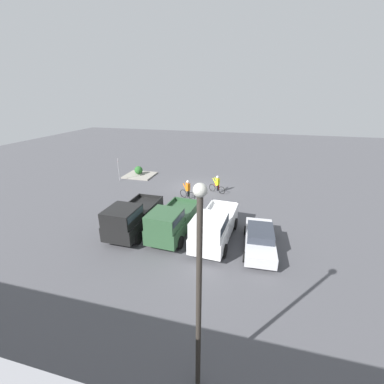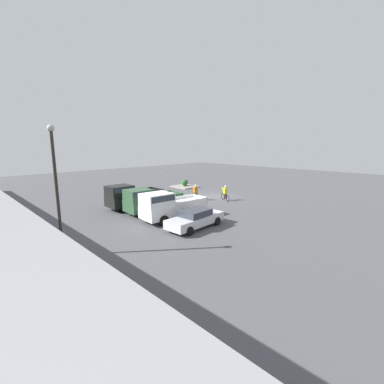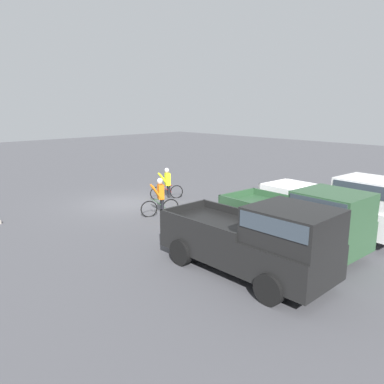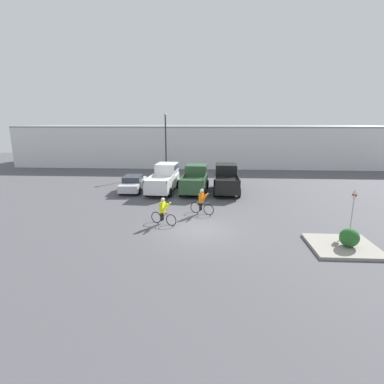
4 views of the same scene
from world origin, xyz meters
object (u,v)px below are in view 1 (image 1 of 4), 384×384
pickup_truck_0 (214,227)px  lamppost (199,283)px  pickup_truck_1 (172,221)px  pickup_truck_2 (131,217)px  cyclist_0 (188,190)px  sedan_0 (260,239)px  shrub (139,170)px  cyclist_1 (217,184)px  fire_lane_sign (118,167)px

pickup_truck_0 → lamppost: bearing=97.1°
pickup_truck_1 → pickup_truck_2: bearing=4.3°
pickup_truck_1 → lamppost: (-3.85, 8.55, 2.93)m
pickup_truck_1 → cyclist_0: (0.78, -6.63, -0.28)m
pickup_truck_0 → pickup_truck_1: size_ratio=1.09×
sedan_0 → shrub: sedan_0 is taller
pickup_truck_0 → cyclist_1: 9.06m
pickup_truck_2 → cyclist_0: (-1.99, -6.83, -0.30)m
cyclist_1 → sedan_0: bearing=115.0°
cyclist_1 → lamppost: (-2.33, 17.43, 3.26)m
fire_lane_sign → lamppost: bearing=126.0°
sedan_0 → lamppost: (1.78, 8.61, 3.41)m
pickup_truck_1 → lamppost: 9.83m
pickup_truck_0 → shrub: bearing=-47.6°
pickup_truck_0 → shrub: 16.35m
pickup_truck_1 → pickup_truck_2: size_ratio=0.97×
lamppost → shrub: size_ratio=7.50×
pickup_truck_2 → shrub: pickup_truck_2 is taller
lamppost → sedan_0: bearing=-101.7°
pickup_truck_1 → shrub: bearing=-55.6°
pickup_truck_1 → shrub: (8.22, -11.99, -0.54)m
sedan_0 → lamppost: lamppost is taller
pickup_truck_1 → fire_lane_sign: fire_lane_sign is taller
fire_lane_sign → pickup_truck_0: bearing=141.4°
sedan_0 → fire_lane_sign: 17.79m
pickup_truck_0 → lamppost: lamppost is taller
fire_lane_sign → cyclist_1: bearing=176.2°
cyclist_0 → sedan_0: bearing=134.3°
cyclist_1 → shrub: size_ratio=1.82×
sedan_0 → shrub: bearing=-40.8°
cyclist_0 → shrub: 9.17m
sedan_0 → shrub: 18.29m
cyclist_1 → fire_lane_sign: bearing=-3.8°
sedan_0 → cyclist_0: size_ratio=2.74×
cyclist_1 → cyclist_0: bearing=44.4°
pickup_truck_2 → cyclist_1: bearing=-115.3°
pickup_truck_0 → pickup_truck_1: bearing=-1.8°
pickup_truck_0 → cyclist_0: (3.58, -6.71, -0.31)m
sedan_0 → pickup_truck_0: (2.84, 0.14, 0.50)m
shrub → pickup_truck_1: bearing=124.4°
fire_lane_sign → lamppost: size_ratio=0.36×
pickup_truck_0 → lamppost: size_ratio=0.82×
pickup_truck_2 → cyclist_0: bearing=-106.3°
pickup_truck_0 → shrub: size_ratio=6.13×
cyclist_0 → lamppost: lamppost is taller
sedan_0 → pickup_truck_1: (5.63, 0.05, 0.47)m
sedan_0 → cyclist_1: 9.74m
fire_lane_sign → cyclist_0: bearing=160.8°
cyclist_0 → cyclist_1: (-2.30, -2.25, -0.05)m
sedan_0 → pickup_truck_0: bearing=2.8°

